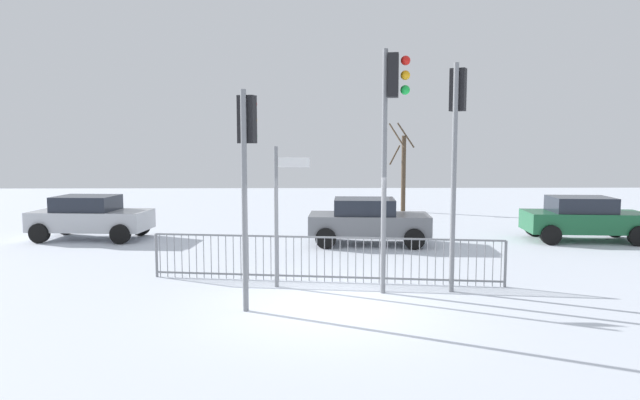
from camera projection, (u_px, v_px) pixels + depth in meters
ground_plane at (329, 306)px, 11.13m from camera, size 60.00×60.00×0.00m
traffic_light_mid_left at (457, 126)px, 12.00m from camera, size 0.42×0.52×4.90m
traffic_light_rear_right at (247, 150)px, 10.66m from camera, size 0.37×0.55×4.21m
traffic_light_rear_left at (391, 117)px, 11.74m from camera, size 0.56×0.35×5.17m
direction_sign_post at (279, 209)px, 12.47m from camera, size 0.79×0.09×3.15m
pedestrian_guard_railing at (325, 258)px, 13.06m from camera, size 8.15×1.17×1.07m
car_silver_far at (90, 217)px, 18.94m from camera, size 3.93×2.20×1.47m
car_grey_mid at (368, 220)px, 17.98m from camera, size 3.91×2.14×1.47m
car_green_near at (583, 218)px, 18.57m from camera, size 3.94×2.22×1.47m
bare_tree_left at (403, 170)px, 26.54m from camera, size 1.17×1.43×4.19m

